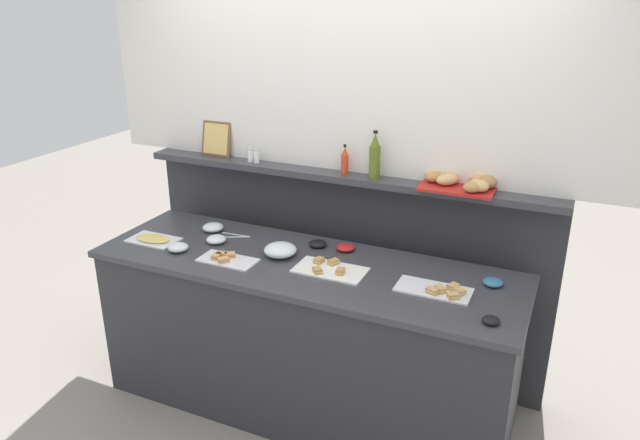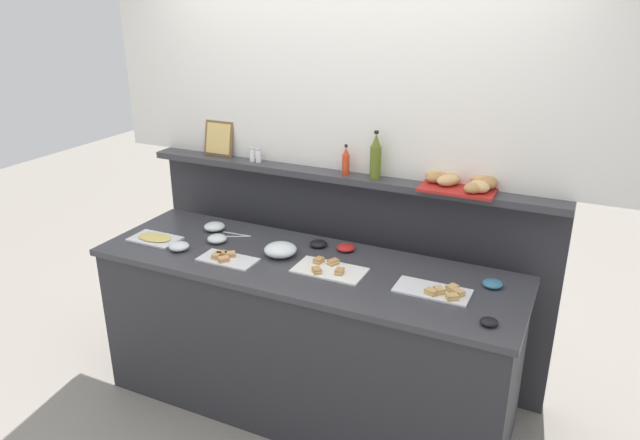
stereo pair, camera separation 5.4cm
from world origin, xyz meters
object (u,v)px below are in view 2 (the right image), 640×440
sandwich_platter_rear (329,269)px  glass_bowl_large (179,247)px  salt_shaker (252,155)px  glass_bowl_medium (280,250)px  sandwich_platter_front (437,291)px  cold_cuts_platter (155,238)px  glass_bowl_extra (217,239)px  condiment_bowl_dark (493,284)px  framed_picture (219,138)px  hot_sauce_bottle (346,161)px  pepper_shaker (258,156)px  condiment_bowl_teal (318,244)px  sandwich_platter_side (226,258)px  olive_oil_bottle (376,157)px  glass_bowl_small (214,227)px  condiment_bowl_red (346,248)px  bread_basket (462,182)px  condiment_bowl_cream (489,322)px  serving_tongs (237,236)px

sandwich_platter_rear → glass_bowl_large: bearing=-172.1°
sandwich_platter_rear → salt_shaker: salt_shaker is taller
salt_shaker → glass_bowl_medium: bearing=-45.6°
sandwich_platter_front → glass_bowl_large: (-1.46, -0.13, 0.01)m
cold_cuts_platter → salt_shaker: (0.34, 0.57, 0.41)m
cold_cuts_platter → glass_bowl_large: bearing=-14.6°
glass_bowl_extra → condiment_bowl_dark: glass_bowl_extra is taller
framed_picture → hot_sauce_bottle: bearing=-2.3°
sandwich_platter_front → condiment_bowl_dark: sandwich_platter_front is taller
cold_cuts_platter → pepper_shaker: (0.39, 0.57, 0.41)m
sandwich_platter_rear → cold_cuts_platter: sandwich_platter_rear is taller
condiment_bowl_teal → framed_picture: size_ratio=0.46×
salt_shaker → sandwich_platter_rear: bearing=-33.5°
sandwich_platter_side → glass_bowl_medium: 0.30m
salt_shaker → hot_sauce_bottle: bearing=0.2°
olive_oil_bottle → salt_shaker: (-0.82, 0.01, -0.08)m
cold_cuts_platter → condiment_bowl_teal: bearing=19.6°
sandwich_platter_side → cold_cuts_platter: size_ratio=1.09×
glass_bowl_extra → glass_bowl_small: bearing=129.4°
glass_bowl_small → salt_shaker: 0.51m
condiment_bowl_teal → salt_shaker: (-0.57, 0.24, 0.40)m
sandwich_platter_front → hot_sauce_bottle: 0.97m
cold_cuts_platter → condiment_bowl_red: size_ratio=2.81×
condiment_bowl_dark → bread_basket: bearing=128.3°
condiment_bowl_dark → olive_oil_bottle: bearing=157.7°
pepper_shaker → bread_basket: bearing=1.0°
glass_bowl_large → pepper_shaker: pepper_shaker is taller
glass_bowl_medium → bread_basket: bread_basket is taller
sandwich_platter_rear → glass_bowl_small: bearing=166.6°
condiment_bowl_cream → condiment_bowl_dark: 0.38m
glass_bowl_large → glass_bowl_small: (0.01, 0.33, 0.00)m
olive_oil_bottle → serving_tongs: bearing=-157.7°
glass_bowl_medium → condiment_bowl_red: (0.30, 0.22, -0.01)m
sandwich_platter_side → glass_bowl_medium: (0.24, 0.18, 0.02)m
glass_bowl_extra → framed_picture: 0.73m
cold_cuts_platter → framed_picture: (0.07, 0.61, 0.48)m
condiment_bowl_teal → olive_oil_bottle: 0.59m
glass_bowl_medium → glass_bowl_extra: bearing=179.3°
condiment_bowl_cream → salt_shaker: salt_shaker is taller
glass_bowl_medium → serving_tongs: (-0.37, 0.13, -0.03)m
salt_shaker → pepper_shaker: same height
glass_bowl_small → framed_picture: size_ratio=0.57×
condiment_bowl_red → condiment_bowl_teal: bearing=-175.2°
glass_bowl_extra → condiment_bowl_teal: glass_bowl_extra is taller
salt_shaker → cold_cuts_platter: bearing=-121.3°
condiment_bowl_red → glass_bowl_medium: bearing=-144.1°
condiment_bowl_red → serving_tongs: condiment_bowl_red is taller
serving_tongs → hot_sauce_bottle: (0.57, 0.32, 0.45)m
sandwich_platter_front → framed_picture: (-1.61, 0.54, 0.48)m
bread_basket → framed_picture: 1.58m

